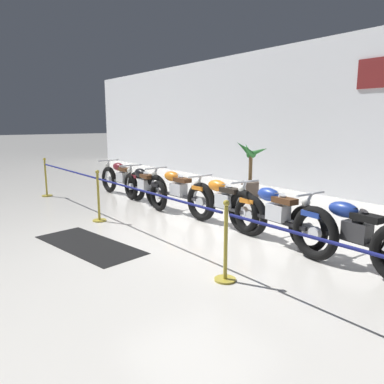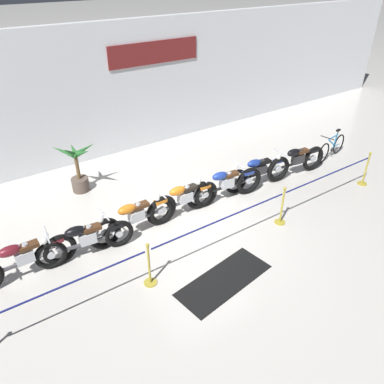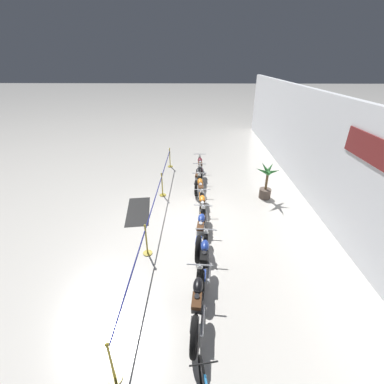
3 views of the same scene
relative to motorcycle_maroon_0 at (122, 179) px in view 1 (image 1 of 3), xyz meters
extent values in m
plane|color=silver|center=(3.97, -0.57, -0.46)|extent=(120.00, 120.00, 0.00)
cube|color=white|center=(3.97, 4.55, 1.64)|extent=(28.00, 0.25, 4.20)
torus|color=black|center=(-0.75, -0.02, -0.09)|extent=(0.75, 0.15, 0.75)
torus|color=black|center=(0.76, 0.01, -0.09)|extent=(0.75, 0.15, 0.75)
cylinder|color=silver|center=(-0.75, -0.02, -0.09)|extent=(0.17, 0.08, 0.17)
cylinder|color=silver|center=(0.76, 0.01, -0.09)|extent=(0.17, 0.08, 0.17)
cylinder|color=silver|center=(-0.84, -0.02, 0.19)|extent=(0.30, 0.06, 0.59)
cube|color=silver|center=(0.06, 0.00, 0.07)|extent=(0.36, 0.23, 0.26)
cylinder|color=silver|center=(0.02, 0.00, 0.27)|extent=(0.18, 0.11, 0.24)
cylinder|color=silver|center=(0.10, 0.00, 0.27)|extent=(0.18, 0.11, 0.24)
cylinder|color=silver|center=(0.36, 0.14, -0.07)|extent=(0.70, 0.08, 0.07)
cube|color=#47474C|center=(0.01, 0.00, -0.07)|extent=(1.21, 0.08, 0.06)
ellipsoid|color=maroon|center=(-0.17, -0.01, 0.33)|extent=(0.46, 0.23, 0.22)
cube|color=#4C2D19|center=(0.19, 0.00, 0.29)|extent=(0.40, 0.21, 0.09)
cube|color=maroon|center=(0.71, 0.01, 0.17)|extent=(0.32, 0.17, 0.08)
cylinder|color=silver|center=(-0.73, -0.02, 0.46)|extent=(0.05, 0.62, 0.04)
sphere|color=silver|center=(-0.81, -0.02, 0.32)|extent=(0.14, 0.14, 0.14)
torus|color=black|center=(0.55, -0.03, -0.12)|extent=(0.70, 0.18, 0.69)
torus|color=black|center=(2.07, -0.17, -0.12)|extent=(0.70, 0.18, 0.69)
cylinder|color=silver|center=(0.55, -0.03, -0.12)|extent=(0.17, 0.09, 0.16)
cylinder|color=silver|center=(2.07, -0.17, -0.12)|extent=(0.17, 0.09, 0.16)
cylinder|color=silver|center=(0.46, -0.02, 0.17)|extent=(0.31, 0.08, 0.59)
cube|color=silver|center=(1.36, -0.10, 0.04)|extent=(0.38, 0.25, 0.26)
cylinder|color=silver|center=(1.32, -0.10, 0.24)|extent=(0.19, 0.13, 0.24)
cylinder|color=silver|center=(1.40, -0.11, 0.24)|extent=(0.19, 0.13, 0.24)
cylinder|color=silver|center=(1.67, 0.01, -0.10)|extent=(0.70, 0.13, 0.07)
cube|color=#47474C|center=(1.31, -0.10, -0.10)|extent=(1.22, 0.17, 0.06)
ellipsoid|color=black|center=(1.13, -0.08, 0.30)|extent=(0.48, 0.26, 0.22)
cube|color=#4C2D19|center=(1.49, -0.12, 0.26)|extent=(0.42, 0.24, 0.09)
cube|color=black|center=(2.02, -0.17, 0.13)|extent=(0.33, 0.19, 0.08)
cylinder|color=silver|center=(0.57, -0.03, 0.43)|extent=(0.09, 0.62, 0.04)
sphere|color=silver|center=(0.49, -0.02, 0.29)|extent=(0.14, 0.14, 0.14)
torus|color=black|center=(1.78, -0.05, -0.07)|extent=(0.80, 0.17, 0.80)
torus|color=black|center=(3.35, 0.03, -0.07)|extent=(0.80, 0.17, 0.80)
cylinder|color=silver|center=(1.78, -0.05, -0.07)|extent=(0.19, 0.09, 0.19)
cylinder|color=silver|center=(3.35, 0.03, -0.07)|extent=(0.19, 0.09, 0.19)
cylinder|color=silver|center=(1.69, -0.05, 0.22)|extent=(0.31, 0.07, 0.59)
cube|color=silver|center=(2.61, -0.01, 0.09)|extent=(0.37, 0.24, 0.26)
cylinder|color=silver|center=(2.57, -0.01, 0.29)|extent=(0.18, 0.12, 0.24)
cylinder|color=silver|center=(2.65, 0.00, 0.29)|extent=(0.18, 0.12, 0.24)
cylinder|color=silver|center=(2.91, 0.15, -0.05)|extent=(0.70, 0.11, 0.07)
cube|color=#47474C|center=(2.56, -0.01, -0.05)|extent=(1.25, 0.12, 0.06)
ellipsoid|color=orange|center=(2.38, -0.02, 0.35)|extent=(0.47, 0.24, 0.22)
cube|color=#4C2D19|center=(2.74, 0.00, 0.31)|extent=(0.41, 0.22, 0.09)
cube|color=orange|center=(3.30, 0.03, 0.21)|extent=(0.33, 0.18, 0.08)
cylinder|color=silver|center=(1.80, -0.05, 0.48)|extent=(0.07, 0.62, 0.04)
sphere|color=silver|center=(1.72, -0.05, 0.34)|extent=(0.14, 0.14, 0.14)
torus|color=black|center=(3.28, 0.05, -0.09)|extent=(0.74, 0.14, 0.74)
torus|color=black|center=(4.69, 0.05, -0.09)|extent=(0.74, 0.14, 0.74)
cylinder|color=silver|center=(3.28, 0.05, -0.09)|extent=(0.17, 0.08, 0.17)
cylinder|color=silver|center=(4.69, 0.05, -0.09)|extent=(0.17, 0.08, 0.17)
cylinder|color=silver|center=(3.19, 0.05, 0.19)|extent=(0.30, 0.06, 0.59)
cube|color=silver|center=(4.03, 0.05, 0.07)|extent=(0.36, 0.22, 0.26)
cylinder|color=silver|center=(3.99, 0.05, 0.27)|extent=(0.18, 0.11, 0.24)
cylinder|color=silver|center=(4.07, 0.05, 0.27)|extent=(0.18, 0.11, 0.24)
cylinder|color=silver|center=(4.33, 0.19, -0.07)|extent=(0.70, 0.07, 0.07)
cube|color=#47474C|center=(3.98, 0.05, -0.07)|extent=(1.13, 0.07, 0.06)
ellipsoid|color=orange|center=(3.80, 0.05, 0.33)|extent=(0.46, 0.22, 0.22)
cube|color=black|center=(4.16, 0.05, 0.29)|extent=(0.40, 0.20, 0.09)
cube|color=orange|center=(4.64, 0.05, 0.16)|extent=(0.32, 0.16, 0.08)
cylinder|color=silver|center=(3.30, 0.05, 0.46)|extent=(0.04, 0.62, 0.04)
sphere|color=silver|center=(3.22, 0.05, 0.32)|extent=(0.14, 0.14, 0.14)
torus|color=black|center=(4.50, 0.07, -0.06)|extent=(0.82, 0.22, 0.81)
torus|color=black|center=(6.08, -0.09, -0.06)|extent=(0.82, 0.22, 0.81)
cylinder|color=silver|center=(4.50, 0.07, -0.06)|extent=(0.19, 0.10, 0.19)
cylinder|color=silver|center=(6.08, -0.09, -0.06)|extent=(0.19, 0.10, 0.19)
cylinder|color=silver|center=(4.41, 0.08, 0.22)|extent=(0.31, 0.09, 0.59)
cube|color=silver|center=(5.34, -0.02, 0.10)|extent=(0.38, 0.25, 0.26)
cylinder|color=silver|center=(5.30, -0.01, 0.30)|extent=(0.19, 0.13, 0.24)
cylinder|color=silver|center=(5.38, -0.02, 0.30)|extent=(0.19, 0.13, 0.24)
cylinder|color=silver|center=(5.65, 0.09, -0.04)|extent=(0.70, 0.14, 0.07)
cube|color=black|center=(5.29, -0.01, -0.04)|extent=(1.27, 0.19, 0.06)
ellipsoid|color=navy|center=(5.11, 0.01, 0.36)|extent=(0.48, 0.26, 0.22)
cube|color=#4C2D19|center=(5.47, -0.03, 0.32)|extent=(0.42, 0.24, 0.09)
cube|color=navy|center=(6.03, -0.09, 0.22)|extent=(0.33, 0.19, 0.08)
cylinder|color=silver|center=(4.52, 0.07, 0.49)|extent=(0.10, 0.62, 0.04)
sphere|color=silver|center=(4.44, 0.07, 0.35)|extent=(0.14, 0.14, 0.14)
torus|color=black|center=(5.81, 0.13, -0.09)|extent=(0.75, 0.17, 0.74)
cylinder|color=silver|center=(5.81, 0.13, -0.09)|extent=(0.18, 0.09, 0.18)
cylinder|color=silver|center=(5.72, 0.14, 0.19)|extent=(0.31, 0.08, 0.59)
cube|color=#2D2D30|center=(6.63, 0.06, 0.07)|extent=(0.38, 0.25, 0.26)
cylinder|color=#2D2D30|center=(6.59, 0.07, 0.27)|extent=(0.19, 0.12, 0.24)
cylinder|color=#2D2D30|center=(6.67, 0.06, 0.27)|extent=(0.19, 0.12, 0.24)
cylinder|color=silver|center=(6.94, 0.18, -0.07)|extent=(0.70, 0.13, 0.07)
cube|color=black|center=(6.58, 0.07, -0.07)|extent=(1.24, 0.16, 0.06)
ellipsoid|color=navy|center=(6.40, 0.08, 0.33)|extent=(0.48, 0.26, 0.22)
cube|color=black|center=(6.76, 0.05, 0.29)|extent=(0.42, 0.23, 0.09)
cylinder|color=silver|center=(5.83, 0.13, 0.46)|extent=(0.09, 0.62, 0.04)
sphere|color=silver|center=(5.75, 0.14, 0.32)|extent=(0.14, 0.14, 0.14)
cylinder|color=brown|center=(2.18, 2.73, -0.26)|extent=(0.49, 0.49, 0.40)
cylinder|color=brown|center=(2.18, 2.73, 0.31)|extent=(0.10, 0.10, 0.75)
cone|color=#286B2D|center=(2.45, 2.73, 0.78)|extent=(0.65, 0.18, 0.35)
cone|color=#286B2D|center=(2.21, 2.94, 0.75)|extent=(0.22, 0.52, 0.32)
cone|color=#286B2D|center=(1.93, 2.87, 0.79)|extent=(0.64, 0.49, 0.44)
cone|color=#286B2D|center=(2.02, 2.64, 0.84)|extent=(0.49, 0.38, 0.50)
cone|color=#286B2D|center=(2.31, 2.48, 0.81)|extent=(0.39, 0.68, 0.50)
cylinder|color=gold|center=(-1.28, -1.62, -0.45)|extent=(0.28, 0.28, 0.03)
cylinder|color=gold|center=(-1.28, -1.62, 0.04)|extent=(0.05, 0.05, 0.95)
sphere|color=gold|center=(-1.28, -1.62, 0.55)|extent=(0.08, 0.08, 0.08)
cylinder|color=navy|center=(0.39, -1.62, 0.42)|extent=(3.22, 0.04, 0.04)
cylinder|color=navy|center=(3.94, -1.62, 0.42)|extent=(3.60, 0.04, 0.04)
cylinder|color=navy|center=(7.54, -1.62, 0.42)|extent=(3.30, 0.04, 0.04)
cylinder|color=gold|center=(2.07, -1.62, -0.45)|extent=(0.28, 0.28, 0.03)
cylinder|color=gold|center=(2.07, -1.62, 0.04)|extent=(0.05, 0.05, 0.95)
sphere|color=gold|center=(2.07, -1.62, 0.55)|extent=(0.08, 0.08, 0.08)
cylinder|color=gold|center=(5.82, -1.62, -0.45)|extent=(0.28, 0.28, 0.03)
cylinder|color=gold|center=(5.82, -1.62, 0.04)|extent=(0.05, 0.05, 0.95)
sphere|color=gold|center=(5.82, -1.62, 0.55)|extent=(0.08, 0.08, 0.08)
cube|color=black|center=(3.38, -2.42, -0.46)|extent=(2.25, 1.16, 0.01)
camera|label=1|loc=(9.08, -4.75, 1.53)|focal=35.00mm
camera|label=2|loc=(-0.35, -6.73, 5.25)|focal=35.00mm
camera|label=3|loc=(11.85, -0.15, 4.78)|focal=24.00mm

